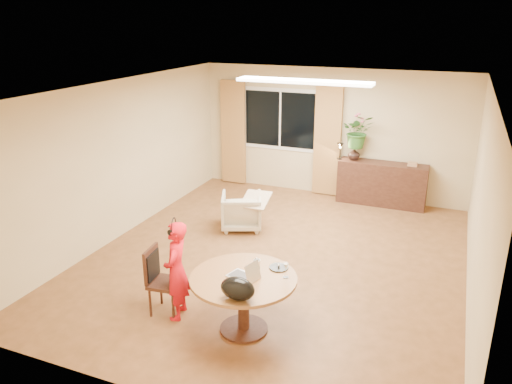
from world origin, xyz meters
TOP-DOWN VIEW (x-y plane):
  - floor at (0.00, 0.00)m, footprint 6.50×6.50m
  - ceiling at (0.00, 0.00)m, footprint 6.50×6.50m
  - wall_back at (0.00, 3.25)m, footprint 5.50×0.00m
  - wall_left at (-2.75, 0.00)m, footprint 0.00×6.50m
  - wall_right at (2.75, 0.00)m, footprint 0.00×6.50m
  - window at (-1.10, 3.23)m, footprint 1.70×0.03m
  - curtain_left at (-2.15, 3.15)m, footprint 0.55×0.08m
  - curtain_right at (-0.05, 3.15)m, footprint 0.55×0.08m
  - ceiling_panel at (0.00, 1.20)m, footprint 2.20×0.35m
  - dining_table at (0.28, -1.90)m, footprint 1.25×1.25m
  - dining_chair at (-0.77, -1.91)m, footprint 0.46×0.43m
  - child at (-0.59, -1.93)m, footprint 0.52×0.41m
  - laptop at (0.27, -1.90)m, footprint 0.39×0.31m
  - tumbler at (0.35, -1.65)m, footprint 0.10×0.10m
  - wine_glass at (0.74, -1.72)m, footprint 0.06×0.06m
  - pot_lid at (0.59, -1.54)m, footprint 0.26×0.26m
  - handbag at (0.42, -2.36)m, footprint 0.39×0.23m
  - armchair at (-0.97, 0.88)m, footprint 0.90×0.91m
  - throw at (-0.69, 0.87)m, footprint 0.49×0.58m
  - sideboard at (1.12, 3.01)m, footprint 1.71×0.42m
  - vase at (0.53, 3.01)m, footprint 0.28×0.28m
  - bouquet at (0.58, 3.01)m, footprint 0.71×0.65m
  - book_stack at (1.66, 3.01)m, footprint 0.19×0.15m
  - desk_lamp at (0.26, 2.96)m, footprint 0.18×0.18m

SIDE VIEW (x-z plane):
  - floor at x=0.00m, z-range 0.00..0.00m
  - armchair at x=-0.97m, z-range 0.00..0.64m
  - sideboard at x=1.12m, z-range 0.00..0.85m
  - dining_chair at x=-0.77m, z-range 0.00..0.87m
  - dining_table at x=0.28m, z-range 0.20..0.91m
  - child at x=-0.59m, z-range 0.00..1.26m
  - throw at x=-0.69m, z-range 0.64..0.67m
  - pot_lid at x=0.59m, z-range 0.71..0.75m
  - tumbler at x=0.35m, z-range 0.71..0.82m
  - wine_glass at x=0.74m, z-range 0.71..0.89m
  - laptop at x=0.27m, z-range 0.71..0.94m
  - handbag at x=0.42m, z-range 0.71..0.97m
  - book_stack at x=1.66m, z-range 0.85..0.93m
  - vase at x=0.53m, z-range 0.85..1.10m
  - desk_lamp at x=0.26m, z-range 0.85..1.20m
  - curtain_left at x=-2.15m, z-range 0.02..2.27m
  - curtain_right at x=-0.05m, z-range 0.02..2.27m
  - wall_back at x=0.00m, z-range -1.45..4.05m
  - wall_left at x=-2.75m, z-range -1.95..4.55m
  - wall_right at x=2.75m, z-range -1.95..4.55m
  - bouquet at x=0.58m, z-range 1.10..1.76m
  - window at x=-1.10m, z-range 0.85..2.15m
  - ceiling_panel at x=0.00m, z-range 2.54..2.59m
  - ceiling at x=0.00m, z-range 2.60..2.60m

